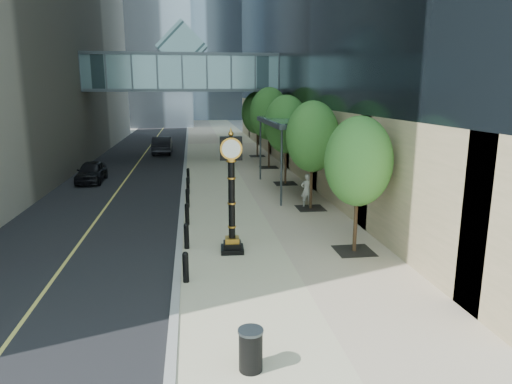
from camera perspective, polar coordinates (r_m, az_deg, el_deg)
ground at (r=14.30m, az=2.39°, el=-12.37°), size 320.00×320.00×0.00m
road at (r=53.29m, az=-12.99°, el=5.76°), size 8.00×180.00×0.02m
sidewalk at (r=53.19m, az=-4.33°, el=6.05°), size 8.00×180.00×0.06m
curb at (r=53.09m, az=-8.66°, el=5.94°), size 0.25×180.00×0.07m
skywalk at (r=40.79m, az=-9.17°, el=14.78°), size 17.00×4.20×5.80m
entrance_canopy at (r=27.44m, az=4.40°, el=8.69°), size 3.00×8.00×4.38m
bollard_row at (r=22.44m, az=-8.57°, el=-1.81°), size 0.20×16.20×0.90m
street_trees at (r=30.94m, az=3.20°, el=8.69°), size 3.04×28.68×6.24m
street_clock at (r=16.87m, az=-3.06°, el=-1.15°), size 0.90×0.90×4.55m
trash_bin at (r=10.46m, az=-0.67°, el=-19.26°), size 0.66×0.66×0.90m
pedestrian at (r=23.95m, az=6.37°, el=0.22°), size 0.65×0.43×1.76m
car_near at (r=32.52m, az=-19.88°, el=2.40°), size 1.66×4.07×1.38m
car_far at (r=45.44m, az=-11.61°, el=5.77°), size 1.76×5.05×1.66m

